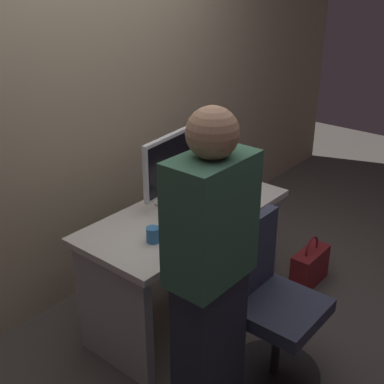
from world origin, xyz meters
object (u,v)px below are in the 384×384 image
object	(u,v)px
cup_near_keyboard	(153,235)
handbag	(310,266)
person_at_desk	(210,278)
keyboard	(190,224)
desk	(186,245)
office_chair	(270,310)
book_stack	(215,175)
mouse	(220,207)
monitor	(172,165)

from	to	relation	value
cup_near_keyboard	handbag	xyz separation A→B (m)	(1.21, -0.37, -0.65)
person_at_desk	handbag	distance (m)	1.58
keyboard	handbag	bearing A→B (deg)	-19.15
desk	keyboard	bearing A→B (deg)	-132.23
office_chair	book_stack	world-z (taller)	office_chair
mouse	handbag	bearing A→B (deg)	-25.89
keyboard	mouse	size ratio (longest dim) A/B	4.30
desk	book_stack	distance (m)	0.58
office_chair	keyboard	distance (m)	0.65
book_stack	cup_near_keyboard	bearing A→B (deg)	-164.61
person_at_desk	mouse	world-z (taller)	person_at_desk
mouse	keyboard	bearing A→B (deg)	178.44
mouse	cup_near_keyboard	world-z (taller)	cup_near_keyboard
monitor	cup_near_keyboard	world-z (taller)	monitor
monitor	mouse	distance (m)	0.39
monitor	person_at_desk	bearing A→B (deg)	-128.72
person_at_desk	keyboard	distance (m)	0.68
monitor	book_stack	bearing A→B (deg)	-0.26
book_stack	handbag	xyz separation A→B (m)	(0.34, -0.61, -0.66)
office_chair	person_at_desk	bearing A→B (deg)	171.97
office_chair	book_stack	xyz separation A→B (m)	(0.60, 0.84, 0.37)
office_chair	mouse	xyz separation A→B (m)	(0.28, 0.56, 0.34)
office_chair	mouse	size ratio (longest dim) A/B	9.40
cup_near_keyboard	book_stack	bearing A→B (deg)	15.39
desk	handbag	size ratio (longest dim) A/B	3.63
office_chair	handbag	xyz separation A→B (m)	(0.95, 0.23, -0.29)
cup_near_keyboard	book_stack	distance (m)	0.90
handbag	office_chair	bearing A→B (deg)	-166.37
keyboard	book_stack	xyz separation A→B (m)	(0.60, 0.28, 0.04)
monitor	handbag	size ratio (longest dim) A/B	1.43
monitor	handbag	world-z (taller)	monitor
person_at_desk	keyboard	bearing A→B (deg)	47.68
keyboard	mouse	bearing A→B (deg)	-1.34
desk	book_stack	size ratio (longest dim) A/B	6.61
mouse	person_at_desk	bearing A→B (deg)	-146.11
office_chair	monitor	bearing A→B (deg)	78.65
office_chair	monitor	size ratio (longest dim) A/B	1.74
desk	monitor	distance (m)	0.52
person_at_desk	keyboard	size ratio (longest dim) A/B	3.81
person_at_desk	monitor	world-z (taller)	person_at_desk
monitor	book_stack	xyz separation A→B (m)	(0.43, -0.00, -0.21)
person_at_desk	book_stack	xyz separation A→B (m)	(1.06, 0.78, -0.05)
desk	keyboard	world-z (taller)	keyboard
person_at_desk	book_stack	distance (m)	1.31
desk	book_stack	bearing A→B (deg)	16.81
mouse	handbag	distance (m)	0.98
keyboard	handbag	size ratio (longest dim) A/B	1.14
desk	mouse	world-z (taller)	mouse
desk	cup_near_keyboard	size ratio (longest dim) A/B	15.89
monitor	handbag	xyz separation A→B (m)	(0.78, -0.61, -0.87)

